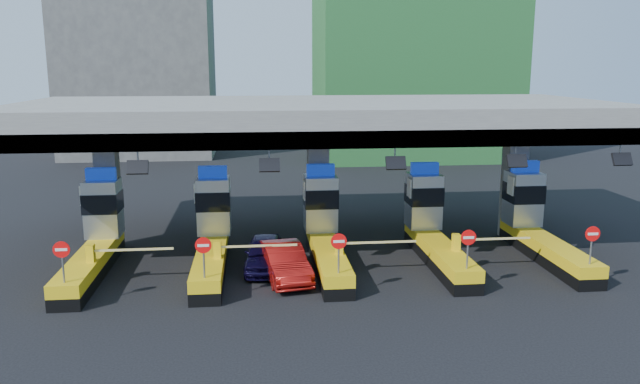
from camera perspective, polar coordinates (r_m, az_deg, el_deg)
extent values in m
plane|color=black|center=(28.40, 0.44, -6.32)|extent=(120.00, 120.00, 0.00)
cube|color=slate|center=(30.11, -0.19, 6.86)|extent=(28.00, 12.00, 1.50)
cube|color=#4C4C49|center=(24.51, 1.17, 4.84)|extent=(28.00, 0.60, 0.70)
cube|color=slate|center=(31.22, -18.77, -0.08)|extent=(1.00, 1.00, 5.50)
cube|color=slate|center=(30.60, -0.19, 0.31)|extent=(1.00, 1.00, 5.50)
cube|color=slate|center=(33.13, 17.29, 0.66)|extent=(1.00, 1.00, 5.50)
cylinder|color=slate|center=(24.80, -16.32, 3.06)|extent=(0.06, 0.06, 0.50)
cube|color=black|center=(24.66, -16.35, 2.18)|extent=(0.80, 0.38, 0.54)
cylinder|color=slate|center=(24.41, -4.67, 3.35)|extent=(0.06, 0.06, 0.50)
cube|color=black|center=(24.26, -4.65, 2.47)|extent=(0.80, 0.38, 0.54)
cylinder|color=slate|center=(25.03, 6.87, 3.51)|extent=(0.06, 0.06, 0.50)
cube|color=black|center=(24.88, 6.95, 2.65)|extent=(0.80, 0.38, 0.54)
cylinder|color=slate|center=(26.59, 17.45, 3.53)|extent=(0.06, 0.06, 0.50)
cube|color=black|center=(26.46, 17.58, 2.72)|extent=(0.80, 0.38, 0.54)
cylinder|color=slate|center=(28.68, 25.75, 3.47)|extent=(0.06, 0.06, 0.50)
cube|color=black|center=(28.55, 25.89, 2.71)|extent=(0.80, 0.38, 0.54)
cube|color=black|center=(28.07, -20.19, -6.73)|extent=(1.20, 8.00, 0.50)
cube|color=#E5B70C|center=(27.93, -20.26, -5.76)|extent=(1.20, 8.00, 0.50)
cube|color=#9EA3A8|center=(30.17, -19.20, -1.37)|extent=(1.50, 1.50, 2.60)
cube|color=black|center=(30.09, -19.25, -0.83)|extent=(1.56, 1.56, 0.90)
cube|color=#0C2DBF|center=(29.87, -19.40, 1.58)|extent=(1.30, 0.35, 0.55)
cube|color=white|center=(29.94, -20.90, -0.22)|extent=(0.06, 0.70, 0.90)
cylinder|color=slate|center=(24.36, -22.44, -6.22)|extent=(0.07, 0.07, 1.30)
cylinder|color=red|center=(24.16, -22.57, -4.88)|extent=(0.60, 0.04, 0.60)
cube|color=white|center=(24.14, -22.59, -4.90)|extent=(0.42, 0.02, 0.10)
cube|color=#E5B70C|center=(26.56, -20.24, -5.28)|extent=(0.30, 0.35, 0.70)
cube|color=white|center=(26.17, -16.74, -5.07)|extent=(3.20, 0.08, 0.08)
cube|color=black|center=(27.27, -9.89, -6.71)|extent=(1.20, 8.00, 0.50)
cube|color=#E5B70C|center=(27.12, -9.92, -5.70)|extent=(1.20, 8.00, 0.50)
cube|color=#9EA3A8|center=(29.43, -9.68, -1.20)|extent=(1.50, 1.50, 2.60)
cube|color=black|center=(29.34, -9.70, -0.64)|extent=(1.56, 1.56, 0.90)
cube|color=#0C2DBF|center=(29.12, -9.78, 1.83)|extent=(1.30, 0.35, 0.55)
cube|color=white|center=(29.05, -11.34, -0.02)|extent=(0.06, 0.70, 0.90)
cylinder|color=slate|center=(23.43, -10.57, -6.20)|extent=(0.07, 0.07, 1.30)
cylinder|color=red|center=(23.22, -10.63, -4.81)|extent=(0.60, 0.04, 0.60)
cube|color=white|center=(23.20, -10.63, -4.83)|extent=(0.42, 0.02, 0.10)
cube|color=#E5B70C|center=(25.78, -9.36, -5.21)|extent=(0.30, 0.35, 0.70)
cube|color=white|center=(25.70, -5.68, -4.92)|extent=(3.20, 0.08, 0.08)
cube|color=black|center=(27.38, 0.68, -6.46)|extent=(1.20, 8.00, 0.50)
cube|color=#E5B70C|center=(27.23, 0.68, -5.46)|extent=(1.20, 8.00, 0.50)
cube|color=#9EA3A8|center=(29.52, 0.05, -0.99)|extent=(1.50, 1.50, 2.60)
cube|color=black|center=(29.44, 0.05, -0.43)|extent=(1.56, 1.56, 0.90)
cube|color=#0C2DBF|center=(29.22, 0.05, 2.03)|extent=(1.30, 0.35, 0.55)
cube|color=white|center=(29.01, -1.46, 0.19)|extent=(0.06, 0.70, 0.90)
cylinder|color=slate|center=(23.55, 1.72, -5.91)|extent=(0.07, 0.07, 1.30)
cylinder|color=red|center=(23.35, 1.73, -4.53)|extent=(0.60, 0.04, 0.60)
cube|color=white|center=(23.32, 1.74, -4.55)|extent=(0.42, 0.02, 0.10)
cube|color=#E5B70C|center=(25.96, 1.76, -4.94)|extent=(0.30, 0.35, 0.70)
cube|color=white|center=(26.20, 5.35, -4.60)|extent=(3.20, 0.08, 0.08)
cube|color=black|center=(28.37, 10.81, -6.01)|extent=(1.20, 8.00, 0.50)
cube|color=#E5B70C|center=(28.23, 10.85, -5.05)|extent=(1.20, 8.00, 0.50)
cube|color=#9EA3A8|center=(30.45, 9.45, -0.76)|extent=(1.50, 1.50, 2.60)
cube|color=black|center=(30.37, 9.48, -0.22)|extent=(1.56, 1.56, 0.90)
cube|color=#0C2DBF|center=(30.16, 9.55, 2.17)|extent=(1.30, 0.35, 0.55)
cube|color=white|center=(29.82, 8.16, 0.39)|extent=(0.06, 0.70, 0.90)
cylinder|color=slate|center=(24.70, 13.34, -5.39)|extent=(0.07, 0.07, 1.30)
cylinder|color=red|center=(24.51, 13.43, -4.06)|extent=(0.60, 0.04, 0.60)
cube|color=white|center=(24.49, 13.45, -4.08)|extent=(0.42, 0.02, 0.10)
cube|color=#E5B70C|center=(27.07, 12.34, -4.51)|extent=(0.30, 0.35, 0.70)
cube|color=white|center=(27.60, 15.61, -4.14)|extent=(3.20, 0.08, 0.08)
cube|color=black|center=(30.18, 19.98, -5.45)|extent=(1.20, 8.00, 0.50)
cube|color=#E5B70C|center=(30.04, 20.05, -4.54)|extent=(1.20, 8.00, 0.50)
cube|color=#9EA3A8|center=(32.14, 18.07, -0.54)|extent=(1.50, 1.50, 2.60)
cube|color=black|center=(32.06, 18.12, -0.02)|extent=(1.56, 1.56, 0.90)
cube|color=#0C2DBF|center=(31.86, 18.25, 2.24)|extent=(1.30, 0.35, 0.55)
cube|color=white|center=(31.42, 17.04, 0.56)|extent=(0.06, 0.70, 0.90)
cylinder|color=slate|center=(26.76, 23.53, -4.75)|extent=(0.07, 0.07, 1.30)
cylinder|color=red|center=(26.58, 23.67, -3.52)|extent=(0.60, 0.04, 0.60)
cube|color=white|center=(26.56, 23.69, -3.53)|extent=(0.42, 0.02, 0.10)
cube|color=#E5B70C|center=(29.02, 21.78, -3.99)|extent=(0.30, 0.35, 0.70)
cube|color=white|center=(29.79, 24.61, -3.63)|extent=(3.20, 0.08, 0.08)
cube|color=#1E5926|center=(60.98, 8.62, 16.41)|extent=(18.00, 12.00, 28.00)
cube|color=#4C4C49|center=(63.80, -16.25, 11.37)|extent=(14.00, 10.00, 18.00)
imported|color=black|center=(27.23, -5.04, -5.58)|extent=(1.93, 4.29, 1.43)
imported|color=maroon|center=(25.98, -3.32, -6.37)|extent=(2.27, 4.61, 1.45)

